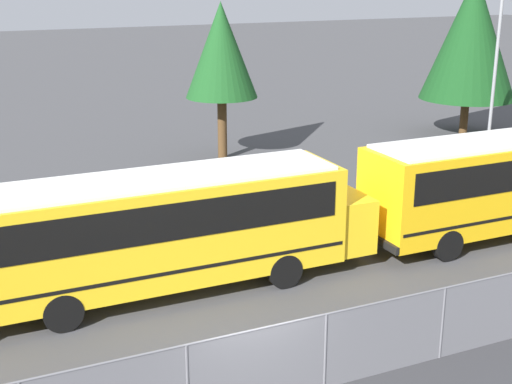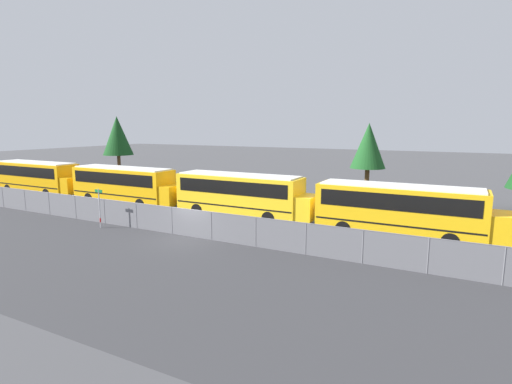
{
  "view_description": "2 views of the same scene",
  "coord_description": "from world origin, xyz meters",
  "px_view_note": "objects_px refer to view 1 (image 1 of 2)",
  "views": [
    {
      "loc": [
        -5.38,
        -11.68,
        8.73
      ],
      "look_at": [
        2.78,
        6.27,
        2.53
      ],
      "focal_mm": 50.0,
      "sensor_mm": 36.0,
      "label": 1
    },
    {
      "loc": [
        15.14,
        -20.04,
        7.04
      ],
      "look_at": [
        1.74,
        5.62,
        2.22
      ],
      "focal_mm": 28.0,
      "sensor_mm": 36.0,
      "label": 2
    }
  ],
  "objects_px": {
    "tree_0": "(471,37)",
    "tree_1": "(221,51)",
    "school_bus_2": "(174,223)",
    "light_pole": "(498,47)",
    "school_bus_3": "(509,177)"
  },
  "relations": [
    {
      "from": "school_bus_3",
      "to": "light_pole",
      "type": "relative_size",
      "value": 1.18
    },
    {
      "from": "school_bus_3",
      "to": "school_bus_2",
      "type": "bearing_deg",
      "value": 178.36
    },
    {
      "from": "light_pole",
      "to": "school_bus_3",
      "type": "bearing_deg",
      "value": -128.98
    },
    {
      "from": "light_pole",
      "to": "tree_1",
      "type": "xyz_separation_m",
      "value": [
        -12.24,
        4.51,
        -0.09
      ]
    },
    {
      "from": "light_pole",
      "to": "tree_0",
      "type": "height_order",
      "value": "light_pole"
    },
    {
      "from": "school_bus_3",
      "to": "light_pole",
      "type": "bearing_deg",
      "value": 51.02
    },
    {
      "from": "school_bus_3",
      "to": "light_pole",
      "type": "height_order",
      "value": "light_pole"
    },
    {
      "from": "tree_0",
      "to": "tree_1",
      "type": "xyz_separation_m",
      "value": [
        -13.92,
        0.7,
        -0.18
      ]
    },
    {
      "from": "school_bus_2",
      "to": "light_pole",
      "type": "height_order",
      "value": "light_pole"
    },
    {
      "from": "tree_0",
      "to": "tree_1",
      "type": "relative_size",
      "value": 1.17
    },
    {
      "from": "school_bus_3",
      "to": "tree_1",
      "type": "xyz_separation_m",
      "value": [
        -5.06,
        13.38,
        3.1
      ]
    },
    {
      "from": "light_pole",
      "to": "tree_1",
      "type": "height_order",
      "value": "light_pole"
    },
    {
      "from": "tree_0",
      "to": "tree_1",
      "type": "distance_m",
      "value": 13.94
    },
    {
      "from": "school_bus_2",
      "to": "tree_0",
      "type": "xyz_separation_m",
      "value": [
        20.57,
        12.34,
        3.28
      ]
    },
    {
      "from": "school_bus_2",
      "to": "school_bus_3",
      "type": "xyz_separation_m",
      "value": [
        11.71,
        -0.34,
        0.0
      ]
    }
  ]
}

